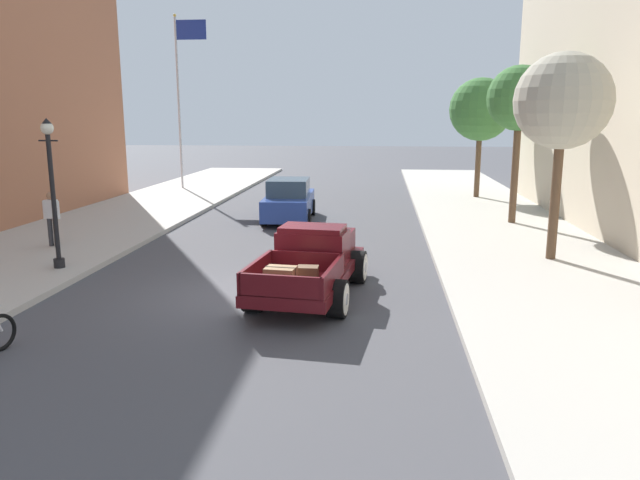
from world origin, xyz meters
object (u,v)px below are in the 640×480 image
Objects in this scene: car_background_blue at (289,201)px; street_tree_third at (481,110)px; street_lamp_near at (52,182)px; street_tree_nearest at (563,102)px; street_tree_second at (520,100)px; pedestrian_sidewalk_left at (52,216)px; hotrod_truck_maroon at (312,261)px; flagpole at (182,83)px.

street_tree_third is at bearing 39.35° from car_background_blue.
street_tree_nearest is (13.11, 2.35, 2.02)m from street_lamp_near.
pedestrian_sidewalk_left is at bearing -159.11° from street_tree_second.
hotrod_truck_maroon is 7.09m from street_lamp_near.
car_background_blue is 9.33m from street_tree_second.
street_tree_nearest is at bearing -89.72° from street_tree_third.
street_lamp_near is at bearing -58.25° from pedestrian_sidewalk_left.
street_tree_third is (8.27, 6.78, 3.57)m from car_background_blue.
street_tree_third is at bearing 91.63° from street_tree_second.
street_tree_third is at bearing -8.46° from flagpole.
car_background_blue is 0.77× the size of street_tree_third.
flagpole reaches higher than hotrod_truck_maroon.
hotrod_truck_maroon is 9.98m from car_background_blue.
car_background_blue is 11.06m from street_tree_nearest.
street_lamp_near is 18.21m from flagpole.
hotrod_truck_maroon is 0.91× the size of street_tree_nearest.
flagpole is 21.86m from street_tree_nearest.
hotrod_truck_maroon is 21.55m from flagpole.
street_tree_third is at bearing 90.28° from street_tree_nearest.
flagpole reaches higher than car_background_blue.
street_lamp_near is 0.68× the size of street_tree_second.
car_background_blue is 11.28m from street_tree_third.
street_tree_second reaches higher than hotrod_truck_maroon.
car_background_blue is 8.82m from pedestrian_sidewalk_left.
street_tree_second is 1.00× the size of street_tree_third.
street_tree_nearest is at bearing 10.18° from street_lamp_near.
street_tree_second reaches higher than car_background_blue.
pedestrian_sidewalk_left is at bearing 121.75° from street_lamp_near.
hotrod_truck_maroon is at bearing -23.49° from pedestrian_sidewalk_left.
hotrod_truck_maroon is 11.95m from street_tree_second.
street_tree_nearest is (15.48, -15.38, -1.37)m from flagpole.
flagpole is (-2.37, 17.73, 3.39)m from street_lamp_near.
hotrod_truck_maroon is 9.13m from pedestrian_sidewalk_left.
street_lamp_near is at bearing -82.38° from flagpole.
street_tree_third reaches higher than street_lamp_near.
street_tree_nearest reaches higher than street_lamp_near.
pedestrian_sidewalk_left is 0.29× the size of street_tree_second.
street_lamp_near is at bearing -148.32° from street_tree_second.
pedestrian_sidewalk_left is at bearing -135.94° from car_background_blue.
street_tree_second is (13.25, 8.18, 2.24)m from street_lamp_near.
flagpole is at bearing 93.05° from pedestrian_sidewalk_left.
street_tree_nearest is at bearing -0.66° from pedestrian_sidewalk_left.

